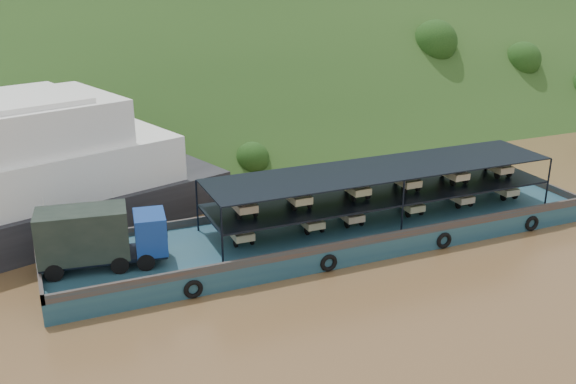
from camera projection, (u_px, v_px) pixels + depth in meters
name	position (u px, v px, depth m)	size (l,w,h in m)	color
ground	(337.00, 252.00, 39.58)	(160.00, 160.00, 0.00)	brown
hillside	(188.00, 123.00, 70.72)	(140.00, 28.00, 28.00)	#1E3B15
cargo_barge	(315.00, 229.00, 39.96)	(35.00, 7.18, 4.61)	#16394F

